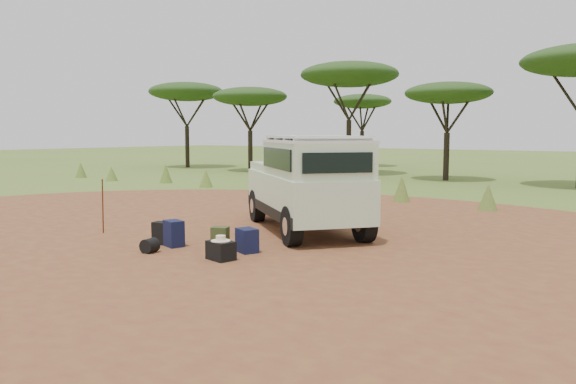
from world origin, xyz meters
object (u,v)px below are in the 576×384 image
Objects in this scene: backpack_black at (162,233)px; hard_case at (221,251)px; walking_staff at (103,207)px; duffel_navy at (247,241)px; safari_vehicle at (307,186)px; backpack_olive at (220,238)px; backpack_navy at (174,234)px.

hard_case is (2.00, -0.34, -0.06)m from backpack_black.
walking_staff reaches higher than duffel_navy.
backpack_black is 0.95× the size of hard_case.
walking_staff is at bearing -172.69° from hard_case.
duffel_navy is (3.94, 0.45, -0.41)m from walking_staff.
walking_staff is 2.78× the size of backpack_black.
safari_vehicle is 2.83m from backpack_olive.
backpack_black is at bearing -57.11° from walking_staff.
duffel_navy is (0.64, 0.08, 0.01)m from backpack_olive.
backpack_olive reaches higher than hard_case.
hard_case is at bearing -64.80° from duffel_navy.
backpack_navy is at bearing 178.81° from backpack_olive.
backpack_black is at bearing -144.89° from duffel_navy.
backpack_navy reaches higher than backpack_black.
duffel_navy is at bearing -43.47° from safari_vehicle.
safari_vehicle is 3.59× the size of walking_staff.
backpack_navy is 1.15× the size of duffel_navy.
safari_vehicle reaches higher than backpack_black.
duffel_navy is 0.78m from hard_case.
backpack_navy is at bearing -57.66° from walking_staff.
hard_case is at bearing 5.67° from backpack_navy.
backpack_navy is at bearing -13.21° from backpack_black.
backpack_black is (1.97, 0.02, -0.41)m from walking_staff.
backpack_black is (-1.59, -3.04, -0.85)m from safari_vehicle.
backpack_olive is (0.94, 0.38, -0.05)m from backpack_navy.
walking_staff reaches higher than backpack_navy.
walking_staff is at bearing 163.39° from backpack_olive.
backpack_black is 1.05× the size of backpack_olive.
duffel_navy reaches higher than hard_case.
backpack_navy reaches higher than backpack_olive.
backpack_olive is at bearing 4.79° from backpack_black.
backpack_black is at bearing -177.79° from hard_case.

